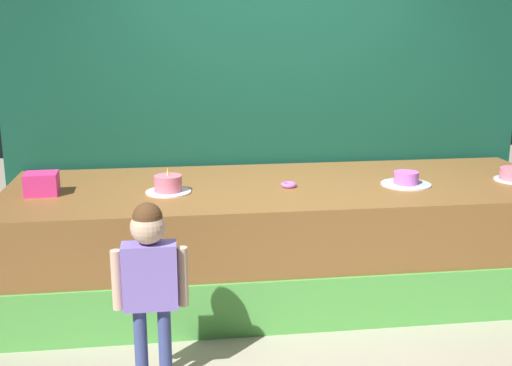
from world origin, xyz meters
TOP-DOWN VIEW (x-y plane):
  - ground_plane at (0.00, 0.00)m, footprint 12.00×12.00m
  - stage_platform at (0.00, 0.68)m, footprint 4.00×1.40m
  - curtain_backdrop at (0.00, 1.48)m, footprint 4.29×0.08m
  - child_figure at (-0.95, -0.49)m, footprint 0.41×0.19m
  - pink_box at (-1.70, 0.63)m, footprint 0.22×0.19m
  - donut at (0.00, 0.61)m, footprint 0.11×0.11m
  - cake_left at (-0.85, 0.57)m, footprint 0.31×0.31m
  - cake_center at (0.85, 0.55)m, footprint 0.36×0.36m

SIDE VIEW (x-z plane):
  - ground_plane at x=0.00m, z-range 0.00..0.00m
  - stage_platform at x=0.00m, z-range 0.00..0.82m
  - child_figure at x=-0.95m, z-range 0.15..1.20m
  - donut at x=0.00m, z-range 0.82..0.86m
  - cake_center at x=0.85m, z-range 0.81..0.91m
  - cake_left at x=-0.85m, z-range 0.79..0.97m
  - pink_box at x=-1.70m, z-range 0.82..0.97m
  - curtain_backdrop at x=0.00m, z-range 0.00..2.61m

